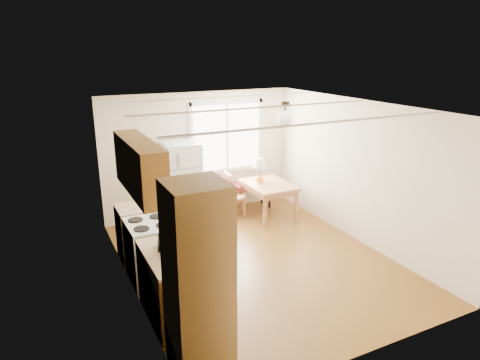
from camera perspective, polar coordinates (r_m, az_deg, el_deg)
room_shell at (r=6.61m, az=2.43°, el=-1.05°), size 4.60×5.60×2.62m
kitchen_run at (r=5.62m, az=-10.16°, el=-9.26°), size 0.65×3.40×2.20m
window_unit at (r=8.94m, az=-1.77°, el=5.78°), size 1.64×0.05×1.51m
pendant_light at (r=7.06m, az=6.01°, el=8.29°), size 0.26×0.26×0.40m
refrigerator at (r=8.41m, az=-7.73°, el=-0.39°), size 0.68×0.70×1.60m
bench at (r=9.06m, az=0.60°, el=-0.88°), size 1.29×0.63×0.57m
dining_table at (r=8.66m, az=3.81°, el=-1.10°), size 0.85×1.13×0.71m
chair at (r=8.64m, az=-1.13°, el=-1.65°), size 0.41×0.41×0.92m
table_lamp at (r=8.60m, az=2.66°, el=2.02°), size 0.29×0.29×0.50m
coffee_maker at (r=5.47m, az=-10.05°, el=-7.94°), size 0.21×0.25×0.33m
kettle at (r=5.34m, az=-9.89°, el=-8.88°), size 0.12×0.12×0.23m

